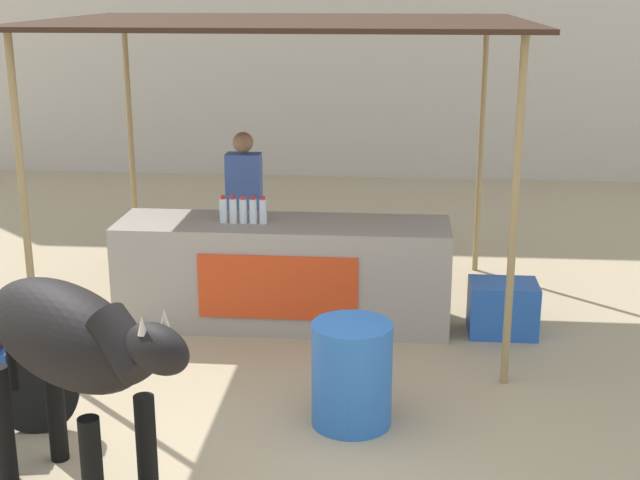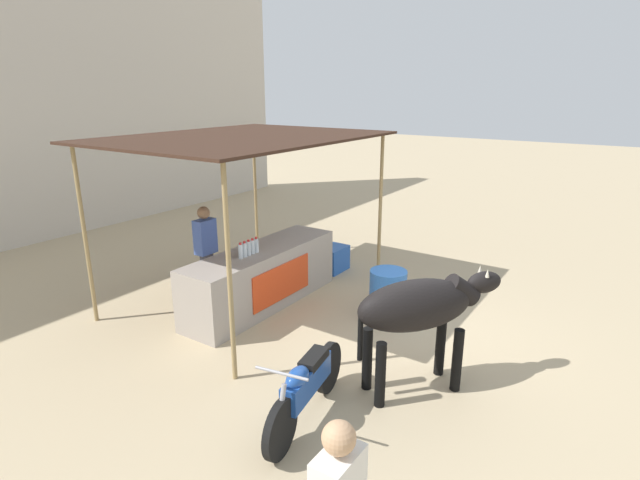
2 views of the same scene
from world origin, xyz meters
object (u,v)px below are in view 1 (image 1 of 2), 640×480
Objects in this scene: water_barrel at (352,374)px; cow at (70,344)px; stall_counter at (283,273)px; cooler_box at (503,308)px; vendor_behind_counter at (245,213)px.

water_barrel is 0.45× the size of cow.
cow is (-0.84, -3.06, 0.55)m from stall_counter.
water_barrel is at bearing -69.13° from stall_counter.
cooler_box is 0.79× the size of water_barrel.
stall_counter is at bearing -57.65° from vendor_behind_counter.
cow reaches higher than stall_counter.
vendor_behind_counter is 2.67m from cooler_box.
vendor_behind_counter is 3.84m from cow.
stall_counter is 3.22m from cow.
cooler_box is at bearing -19.08° from vendor_behind_counter.
cooler_box is 0.36× the size of cow.
stall_counter is 5.00× the size of cooler_box.
vendor_behind_counter is at bearing 114.35° from water_barrel.
stall_counter is 2.00m from cooler_box.
cow reaches higher than water_barrel.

